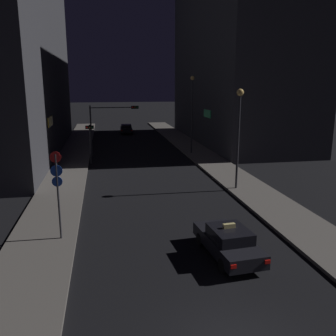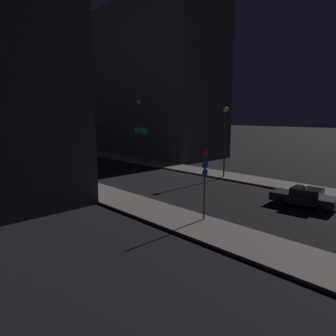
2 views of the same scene
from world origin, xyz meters
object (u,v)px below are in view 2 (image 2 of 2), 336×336
traffic_light_left_kerb (76,152)px  far_car (41,150)px  street_lamp_far_block (139,123)px  street_lamp_near_block (225,129)px  sign_pole_left (205,177)px  traffic_light_overhead (75,137)px  taxi (304,197)px

traffic_light_left_kerb → far_car: bearing=77.4°
far_car → street_lamp_far_block: (6.00, -19.08, 4.74)m
traffic_light_left_kerb → street_lamp_near_block: street_lamp_near_block is taller
sign_pole_left → street_lamp_far_block: street_lamp_far_block is taller
traffic_light_overhead → street_lamp_far_block: size_ratio=0.65×
taxi → street_lamp_far_block: (4.22, 24.14, 4.74)m
far_car → sign_pole_left: (-5.91, -40.19, 2.12)m
traffic_light_overhead → sign_pole_left: 22.34m
traffic_light_left_kerb → street_lamp_near_block: 15.77m
taxi → street_lamp_far_block: street_lamp_far_block is taller
street_lamp_near_block → far_car: bearing=100.2°
taxi → traffic_light_left_kerb: (-6.69, 21.19, 2.03)m
far_car → sign_pole_left: sign_pole_left is taller
taxi → far_car: size_ratio=1.02×
street_lamp_near_block → street_lamp_far_block: street_lamp_far_block is taller
taxi → sign_pole_left: (-7.69, 3.03, 2.12)m
taxi → sign_pole_left: sign_pole_left is taller
taxi → sign_pole_left: size_ratio=1.04×
taxi → far_car: bearing=92.4°
far_car → street_lamp_far_block: 20.56m
far_car → street_lamp_far_block: street_lamp_far_block is taller
traffic_light_overhead → street_lamp_far_block: bearing=-6.4°
taxi → street_lamp_near_block: (4.17, 10.01, 4.40)m
far_car → street_lamp_near_block: bearing=-79.8°
traffic_light_left_kerb → street_lamp_far_block: 11.63m
traffic_light_left_kerb → sign_pole_left: 18.18m
sign_pole_left → street_lamp_far_block: size_ratio=0.53×
taxi → far_car: taxi is taller
traffic_light_left_kerb → street_lamp_far_block: bearing=15.1°
street_lamp_far_block → far_car: bearing=107.5°
traffic_light_overhead → taxi: bearing=-79.5°
street_lamp_far_block → traffic_light_left_kerb: bearing=-164.9°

